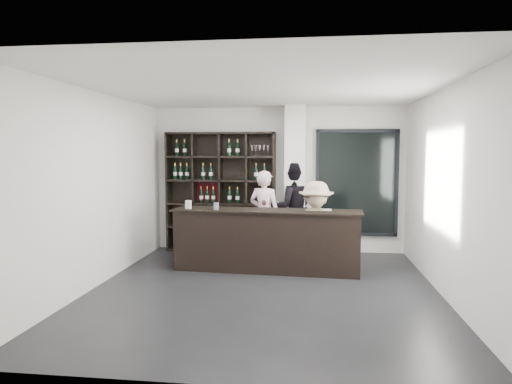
# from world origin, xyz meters

# --- Properties ---
(floor) EXTENTS (5.00, 5.50, 0.01)m
(floor) POSITION_xyz_m (0.00, 0.00, -0.01)
(floor) COLOR black
(floor) RESTS_ON ground
(wine_shelf) EXTENTS (2.20, 0.35, 2.40)m
(wine_shelf) POSITION_xyz_m (-1.15, 2.57, 1.20)
(wine_shelf) COLOR black
(wine_shelf) RESTS_ON floor
(structural_column) EXTENTS (0.40, 0.40, 2.90)m
(structural_column) POSITION_xyz_m (0.35, 2.47, 1.45)
(structural_column) COLOR silver
(structural_column) RESTS_ON floor
(glass_panel) EXTENTS (1.60, 0.08, 2.10)m
(glass_panel) POSITION_xyz_m (1.55, 2.69, 1.40)
(glass_panel) COLOR black
(glass_panel) RESTS_ON floor
(tasting_counter) EXTENTS (3.16, 0.66, 1.04)m
(tasting_counter) POSITION_xyz_m (-0.07, 1.10, 0.52)
(tasting_counter) COLOR black
(tasting_counter) RESTS_ON floor
(taster_pink) EXTENTS (0.70, 0.57, 1.66)m
(taster_pink) POSITION_xyz_m (-0.20, 2.00, 0.83)
(taster_pink) COLOR silver
(taster_pink) RESTS_ON floor
(taster_black) EXTENTS (1.04, 0.90, 1.82)m
(taster_black) POSITION_xyz_m (0.30, 2.40, 0.91)
(taster_black) COLOR black
(taster_black) RESTS_ON floor
(customer) EXTENTS (0.99, 0.58, 1.53)m
(customer) POSITION_xyz_m (0.75, 1.05, 0.76)
(customer) COLOR tan
(customer) RESTS_ON floor
(wine_glass) EXTENTS (0.09, 0.09, 0.18)m
(wine_glass) POSITION_xyz_m (-0.12, 1.12, 1.13)
(wine_glass) COLOR white
(wine_glass) RESTS_ON tasting_counter
(spit_cup) EXTENTS (0.09, 0.09, 0.12)m
(spit_cup) POSITION_xyz_m (-0.91, 1.00, 1.10)
(spit_cup) COLOR #ACBCD2
(spit_cup) RESTS_ON tasting_counter
(napkin_stack) EXTENTS (0.13, 0.13, 0.02)m
(napkin_stack) POSITION_xyz_m (0.94, 1.13, 1.05)
(napkin_stack) COLOR white
(napkin_stack) RESTS_ON tasting_counter
(card_stand) EXTENTS (0.11, 0.08, 0.14)m
(card_stand) POSITION_xyz_m (-1.41, 1.07, 1.11)
(card_stand) COLOR white
(card_stand) RESTS_ON tasting_counter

